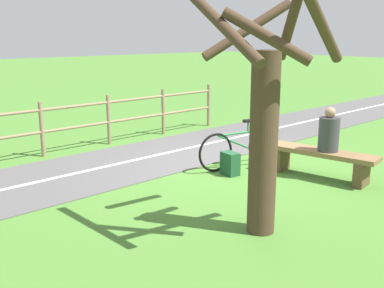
% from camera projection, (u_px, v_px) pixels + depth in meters
% --- Properties ---
extents(ground_plane, '(80.00, 80.00, 0.00)m').
position_uv_depth(ground_plane, '(230.00, 165.00, 8.63)').
color(ground_plane, '#477A2D').
extents(bench, '(1.98, 0.78, 0.49)m').
position_uv_depth(bench, '(320.00, 158.00, 7.84)').
color(bench, brown).
rests_on(bench, ground_plane).
extents(person_seated, '(0.40, 0.40, 0.75)m').
position_uv_depth(person_seated, '(329.00, 133.00, 7.65)').
color(person_seated, '#38383D').
rests_on(person_seated, bench).
extents(bicycle, '(0.36, 1.77, 0.89)m').
position_uv_depth(bicycle, '(240.00, 148.00, 8.44)').
color(bicycle, black).
rests_on(bicycle, ground_plane).
extents(backpack, '(0.35, 0.29, 0.40)m').
position_uv_depth(backpack, '(230.00, 164.00, 8.03)').
color(backpack, '#1E4C2D').
rests_on(backpack, ground_plane).
extents(fence_roadside, '(0.33, 7.87, 1.11)m').
position_uv_depth(fence_roadside, '(77.00, 120.00, 9.64)').
color(fence_roadside, '#847051').
rests_on(fence_roadside, ground_plane).
extents(tree_far_right, '(1.59, 1.60, 3.09)m').
position_uv_depth(tree_far_right, '(265.00, 115.00, 5.40)').
color(tree_far_right, '#473323').
rests_on(tree_far_right, ground_plane).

